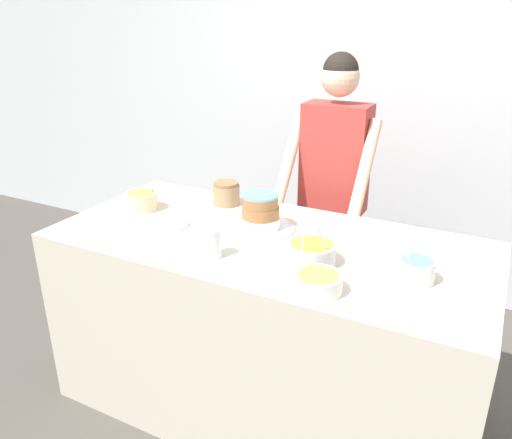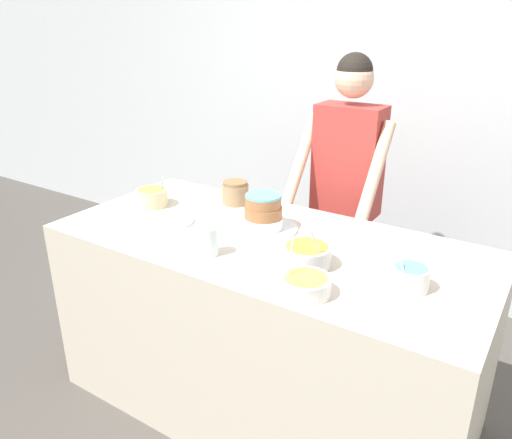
% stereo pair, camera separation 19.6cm
% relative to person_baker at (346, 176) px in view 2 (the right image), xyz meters
% --- Properties ---
extents(wall_back, '(10.00, 0.05, 2.60)m').
position_rel_person_baker_xyz_m(wall_back, '(-0.05, 0.81, 0.27)').
color(wall_back, silver).
rests_on(wall_back, ground_plane).
extents(counter, '(1.94, 0.89, 0.92)m').
position_rel_person_baker_xyz_m(counter, '(-0.05, -0.74, -0.57)').
color(counter, beige).
rests_on(counter, ground_plane).
extents(person_baker, '(0.48, 0.46, 1.67)m').
position_rel_person_baker_xyz_m(person_baker, '(0.00, 0.00, 0.00)').
color(person_baker, '#2D2D38').
rests_on(person_baker, ground_plane).
extents(cake, '(0.32, 0.32, 0.17)m').
position_rel_person_baker_xyz_m(cake, '(-0.12, -0.66, -0.04)').
color(cake, silver).
rests_on(cake, counter).
extents(frosting_bowl_orange, '(0.19, 0.19, 0.18)m').
position_rel_person_baker_xyz_m(frosting_bowl_orange, '(0.21, -0.87, -0.06)').
color(frosting_bowl_orange, silver).
rests_on(frosting_bowl_orange, counter).
extents(frosting_bowl_olive, '(0.16, 0.16, 0.16)m').
position_rel_person_baker_xyz_m(frosting_bowl_olive, '(-0.78, -0.71, -0.06)').
color(frosting_bowl_olive, beige).
rests_on(frosting_bowl_olive, counter).
extents(frosting_bowl_yellow, '(0.18, 0.18, 0.20)m').
position_rel_person_baker_xyz_m(frosting_bowl_yellow, '(0.31, -1.07, -0.07)').
color(frosting_bowl_yellow, white).
rests_on(frosting_bowl_yellow, counter).
extents(frosting_bowl_blue, '(0.14, 0.14, 0.16)m').
position_rel_person_baker_xyz_m(frosting_bowl_blue, '(0.61, -0.83, -0.06)').
color(frosting_bowl_blue, white).
rests_on(frosting_bowl_blue, counter).
extents(drinking_glass, '(0.08, 0.08, 0.12)m').
position_rel_person_baker_xyz_m(drinking_glass, '(-0.17, -1.00, -0.05)').
color(drinking_glass, silver).
rests_on(drinking_glass, counter).
extents(ceramic_plate, '(0.22, 0.22, 0.01)m').
position_rel_person_baker_xyz_m(ceramic_plate, '(-0.54, -0.82, -0.10)').
color(ceramic_plate, silver).
rests_on(ceramic_plate, counter).
extents(stoneware_jar, '(0.14, 0.14, 0.12)m').
position_rel_person_baker_xyz_m(stoneware_jar, '(-0.43, -0.44, -0.05)').
color(stoneware_jar, '#9E7F5B').
rests_on(stoneware_jar, counter).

